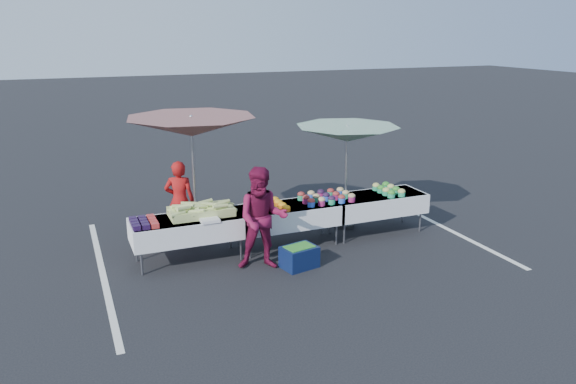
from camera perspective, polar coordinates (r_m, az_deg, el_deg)
name	(u,v)px	position (r m, az deg, el deg)	size (l,w,h in m)	color
ground	(288,245)	(10.16, 0.00, -5.42)	(80.00, 80.00, 0.00)	black
stripe_left	(103,273)	(9.51, -18.31, -7.85)	(0.10, 5.00, 0.00)	silver
stripe_right	(435,223)	(11.68, 14.69, -3.03)	(0.10, 5.00, 0.00)	silver
table_left	(188,228)	(9.46, -10.15, -3.59)	(1.86, 0.81, 0.75)	white
table_center	(288,215)	(9.96, 0.00, -2.30)	(1.86, 0.81, 0.75)	white
table_right	(376,203)	(10.74, 8.91, -1.11)	(1.86, 0.81, 0.75)	white
berry_punnets	(144,222)	(9.22, -14.44, -3.01)	(0.40, 0.54, 0.08)	black
corn_pile	(201,210)	(9.47, -8.79, -1.85)	(1.16, 0.57, 0.26)	#C4CE6A
plastic_bags	(210,220)	(9.18, -7.98, -2.83)	(0.30, 0.25, 0.05)	white
carrot_bowls	(270,205)	(9.76, -1.88, -1.36)	(0.55, 0.69, 0.11)	#CF6117
potato_cups	(326,197)	(10.18, 3.91, -0.47)	(0.94, 0.58, 0.16)	blue
bean_baskets	(389,190)	(10.80, 10.18, 0.25)	(0.36, 0.68, 0.15)	#269966
vendor	(180,201)	(10.39, -10.93, -0.89)	(0.54, 0.36, 1.49)	#A71313
customer	(262,219)	(8.96, -2.61, -2.72)	(0.82, 0.64, 1.68)	maroon
umbrella_left	(191,127)	(9.90, -9.78, 6.48)	(2.74, 2.74, 2.33)	black
umbrella_right	(347,135)	(10.67, 6.05, 5.81)	(2.20, 2.20, 2.03)	black
storage_bin	(299,256)	(9.19, 1.16, -6.56)	(0.63, 0.51, 0.36)	#0C193F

